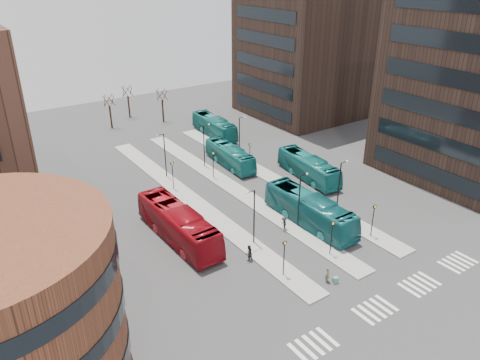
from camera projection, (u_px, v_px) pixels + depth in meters
ground at (423, 333)px, 36.85m from camera, size 160.00×160.00×0.00m
island_left at (192, 200)px, 57.07m from camera, size 2.50×45.00×0.15m
island_mid at (233, 188)px, 60.16m from camera, size 2.50×45.00×0.15m
island_right at (269, 177)px, 63.25m from camera, size 2.50×45.00×0.15m
suitcase at (335, 280)px, 42.48m from camera, size 0.55×0.49×0.58m
red_bus at (178, 224)px, 48.48m from camera, size 3.33×13.25×3.68m
teal_bus_a at (310, 210)px, 51.40m from camera, size 2.96×12.51×3.48m
teal_bus_b at (230, 156)px, 66.34m from camera, size 3.16×10.71×2.94m
teal_bus_c at (308, 167)px, 62.38m from camera, size 3.88×11.49×3.14m
teal_bus_d at (214, 126)px, 77.81m from camera, size 3.32×11.47×3.16m
traveller at (328, 275)px, 42.38m from camera, size 0.67×0.62×1.54m
commuter_a at (249, 253)px, 45.42m from camera, size 0.88×0.72×1.68m
commuter_b at (330, 233)px, 48.50m from camera, size 0.62×1.16×1.89m
commuter_c at (284, 224)px, 50.60m from camera, size 0.91×1.14×1.54m
crosswalk_stripes at (396, 297)px, 40.72m from camera, size 22.35×2.40×0.01m
tower_far at (308, 31)px, 84.10m from camera, size 20.12×20.00×30.00m
sign_poles at (263, 193)px, 53.75m from camera, size 12.45×22.12×3.65m
lamp_posts at (246, 167)px, 57.51m from camera, size 14.04×20.24×6.12m
bare_trees at (134, 107)px, 83.67m from camera, size 10.97×8.14×5.90m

